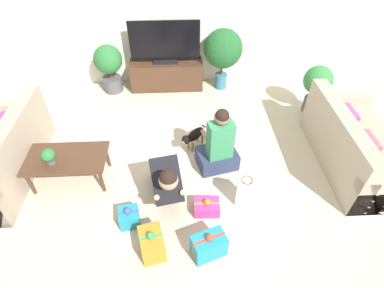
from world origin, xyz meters
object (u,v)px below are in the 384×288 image
at_px(gift_box_c, 209,246).
at_px(gift_bag_a, 245,192).
at_px(tv_console, 167,75).
at_px(person_kneeling, 166,180).
at_px(gift_box_a, 152,243).
at_px(potted_plant_back_left, 109,65).
at_px(coffee_table, 67,160).
at_px(person_sitting, 218,147).
at_px(gift_box_d, 129,217).
at_px(dog, 193,136).
at_px(potted_plant_back_right, 223,50).
at_px(potted_plant_corner_right, 317,84).
at_px(tabletop_plant, 49,156).
at_px(tv, 165,44).
at_px(gift_box_b, 207,207).
at_px(sofa_right, 355,147).

distance_m(gift_box_c, gift_bag_a, 0.80).
xyz_separation_m(tv_console, gift_bag_a, (0.97, -2.72, -0.05)).
distance_m(person_kneeling, gift_box_a, 0.73).
bearing_deg(potted_plant_back_left, coffee_table, -96.03).
bearing_deg(person_sitting, gift_box_d, 23.95).
height_order(dog, gift_box_d, dog).
distance_m(tv_console, potted_plant_back_right, 1.11).
bearing_deg(potted_plant_corner_right, tabletop_plant, -159.10).
relative_size(person_kneeling, person_sitting, 0.86).
xyz_separation_m(tv_console, dog, (0.40, -1.69, -0.03)).
bearing_deg(tv_console, potted_plant_back_right, -2.86).
distance_m(tv, gift_box_b, 2.96).
bearing_deg(potted_plant_back_left, gift_box_a, -74.89).
bearing_deg(dog, potted_plant_back_left, 173.40).
bearing_deg(gift_box_c, tabletop_plant, 150.54).
xyz_separation_m(tv, potted_plant_corner_right, (2.43, -0.85, -0.33)).
xyz_separation_m(gift_box_a, gift_box_d, (-0.28, 0.36, -0.03)).
height_order(gift_box_b, gift_box_d, gift_box_d).
relative_size(potted_plant_corner_right, tabletop_plant, 3.67).
distance_m(sofa_right, person_sitting, 1.86).
xyz_separation_m(tv, person_kneeling, (0.02, -2.61, -0.48)).
height_order(tv_console, potted_plant_corner_right, potted_plant_corner_right).
bearing_deg(person_sitting, potted_plant_corner_right, -158.14).
bearing_deg(potted_plant_back_left, potted_plant_back_right, 0.00).
relative_size(sofa_right, tv, 1.48).
distance_m(dog, gift_box_b, 1.14).
height_order(potted_plant_back_left, person_sitting, person_sitting).
xyz_separation_m(sofa_right, dog, (-2.17, 0.40, -0.06)).
height_order(potted_plant_back_right, gift_box_b, potted_plant_back_right).
distance_m(potted_plant_corner_right, person_sitting, 2.11).
bearing_deg(tabletop_plant, dog, 19.16).
distance_m(coffee_table, gift_box_c, 2.06).
bearing_deg(person_kneeling, tv, 79.72).
relative_size(tv_console, tv, 1.09).
bearing_deg(tv_console, person_kneeling, -89.49).
relative_size(gift_box_c, gift_bag_a, 0.92).
height_order(potted_plant_corner_right, gift_box_d, potted_plant_corner_right).
relative_size(sofa_right, gift_box_b, 5.78).
bearing_deg(dog, gift_box_d, -80.19).
height_order(potted_plant_back_left, gift_bag_a, potted_plant_back_left).
xyz_separation_m(coffee_table, gift_box_d, (0.82, -0.72, -0.25)).
relative_size(person_sitting, gift_box_b, 3.20).
relative_size(potted_plant_back_right, gift_box_d, 4.13).
bearing_deg(tabletop_plant, gift_box_a, -38.28).
height_order(potted_plant_back_right, gift_box_d, potted_plant_back_right).
xyz_separation_m(potted_plant_corner_right, gift_box_d, (-2.84, -2.08, -0.42)).
distance_m(tv_console, gift_box_b, 2.87).
bearing_deg(person_kneeling, person_sitting, 27.35).
xyz_separation_m(potted_plant_back_right, tabletop_plant, (-2.37, -2.26, -0.22)).
xyz_separation_m(sofa_right, tv_console, (-2.57, 2.09, -0.03)).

